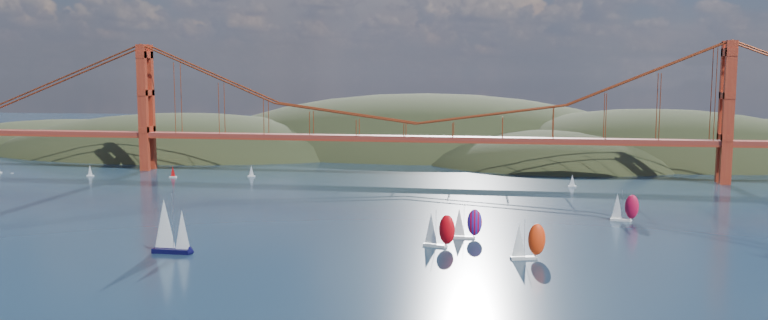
{
  "coord_description": "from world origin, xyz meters",
  "views": [
    {
      "loc": [
        39.85,
        -126.13,
        42.69
      ],
      "look_at": [
        1.97,
        90.0,
        17.13
      ],
      "focal_mm": 35.0,
      "sensor_mm": 36.0,
      "label": 1
    }
  ],
  "objects_px": {
    "racer_1": "(527,240)",
    "racer_3": "(624,207)",
    "racer_rwb": "(466,223)",
    "racer_0": "(438,229)",
    "sloop_navy": "(170,227)"
  },
  "relations": [
    {
      "from": "racer_rwb",
      "to": "racer_3",
      "type": "bearing_deg",
      "value": 32.29
    },
    {
      "from": "sloop_navy",
      "to": "racer_rwb",
      "type": "height_order",
      "value": "sloop_navy"
    },
    {
      "from": "racer_1",
      "to": "racer_3",
      "type": "bearing_deg",
      "value": 43.94
    },
    {
      "from": "racer_1",
      "to": "racer_rwb",
      "type": "height_order",
      "value": "racer_1"
    },
    {
      "from": "racer_0",
      "to": "racer_3",
      "type": "height_order",
      "value": "racer_0"
    },
    {
      "from": "racer_3",
      "to": "racer_0",
      "type": "bearing_deg",
      "value": -132.18
    },
    {
      "from": "racer_rwb",
      "to": "racer_0",
      "type": "bearing_deg",
      "value": -122.93
    },
    {
      "from": "racer_0",
      "to": "racer_3",
      "type": "relative_size",
      "value": 1.05
    },
    {
      "from": "sloop_navy",
      "to": "racer_1",
      "type": "relative_size",
      "value": 1.54
    },
    {
      "from": "sloop_navy",
      "to": "racer_rwb",
      "type": "bearing_deg",
      "value": 22.58
    },
    {
      "from": "racer_1",
      "to": "racer_3",
      "type": "xyz_separation_m",
      "value": [
        28.24,
        50.1,
        -0.23
      ]
    },
    {
      "from": "racer_0",
      "to": "racer_rwb",
      "type": "distance_m",
      "value": 12.38
    },
    {
      "from": "racer_0",
      "to": "racer_1",
      "type": "bearing_deg",
      "value": -5.63
    },
    {
      "from": "racer_1",
      "to": "racer_rwb",
      "type": "bearing_deg",
      "value": 111.6
    },
    {
      "from": "sloop_navy",
      "to": "racer_3",
      "type": "height_order",
      "value": "sloop_navy"
    }
  ]
}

